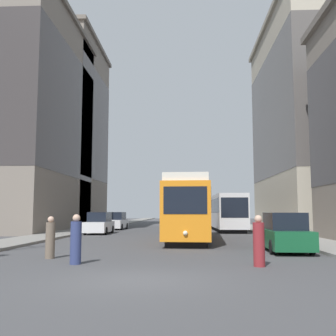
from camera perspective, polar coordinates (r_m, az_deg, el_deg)
The scene contains 13 objects.
ground_plane at distance 11.35m, azimuth -4.55°, elevation -15.71°, with size 200.00×200.00×0.00m, color #424244.
sidewalk_left at distance 52.15m, azimuth -8.74°, elevation -8.16°, with size 2.96×120.00×0.15m, color gray.
sidewalk_right at distance 51.68m, azimuth 10.98°, elevation -8.14°, with size 2.96×120.00×0.15m, color gray.
streetcar at distance 26.94m, azimuth 3.23°, elevation -5.76°, with size 3.27×13.81×3.89m.
transit_bus at distance 39.74m, azimuth 8.38°, elevation -6.08°, with size 2.80×11.43×3.45m.
parked_car_left_near at distance 42.84m, azimuth -7.40°, elevation -7.58°, with size 2.03×4.45×1.82m.
parked_car_left_mid at distance 34.73m, azimuth -9.79°, elevation -7.86°, with size 1.94×4.97×1.82m.
parked_car_right_far at distance 19.92m, azimuth 16.30°, elevation -8.96°, with size 1.99×4.89×1.82m.
pedestrian_crossing_near at distance 14.86m, azimuth -13.05°, elevation -10.13°, with size 0.40×0.40×1.77m.
pedestrian_crossing_far at distance 14.22m, azimuth 12.88°, elevation -10.35°, with size 0.39×0.39×1.75m.
pedestrian_on_sidewalk at distance 16.93m, azimuth -16.49°, elevation -9.69°, with size 0.38×0.38×1.68m.
building_left_corner at distance 55.04m, azimuth -17.19°, elevation 5.18°, with size 14.34×15.79×24.33m.
building_right_corner at distance 45.83m, azimuth 21.21°, elevation 6.42°, with size 11.92×20.73×22.53m.
Camera 1 is at (1.37, -11.11, 1.87)m, focal length 42.59 mm.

